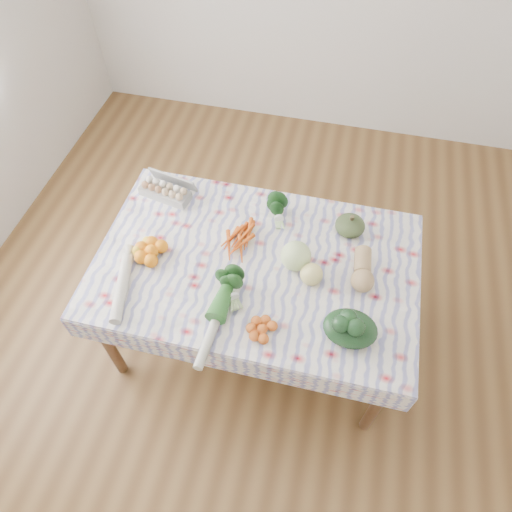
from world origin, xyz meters
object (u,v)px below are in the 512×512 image
dining_table (256,272)px  egg_carton (165,192)px  kabocha_squash (350,226)px  cabbage (296,256)px  butternut_squash (363,269)px  grapefruit (311,274)px

dining_table → egg_carton: size_ratio=5.44×
egg_carton → kabocha_squash: bearing=10.4°
kabocha_squash → cabbage: bearing=-130.6°
egg_carton → butternut_squash: 1.19m
kabocha_squash → butternut_squash: 0.29m
butternut_squash → grapefruit: same height
dining_table → grapefruit: size_ratio=14.08×
cabbage → grapefruit: 0.12m
egg_carton → grapefruit: grapefruit is taller
dining_table → butternut_squash: (0.53, 0.05, 0.14)m
dining_table → butternut_squash: butternut_squash is taller
dining_table → cabbage: size_ratio=10.34×
kabocha_squash → butternut_squash: (0.09, -0.27, 0.00)m
egg_carton → grapefruit: size_ratio=2.59×
dining_table → cabbage: bearing=9.3°
egg_carton → grapefruit: (0.91, -0.38, 0.02)m
kabocha_squash → butternut_squash: size_ratio=0.64×
dining_table → kabocha_squash: 0.56m
egg_carton → grapefruit: bearing=-11.4°
egg_carton → butternut_squash: butternut_squash is taller
butternut_squash → cabbage: bearing=178.3°
egg_carton → butternut_squash: bearing=-2.7°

